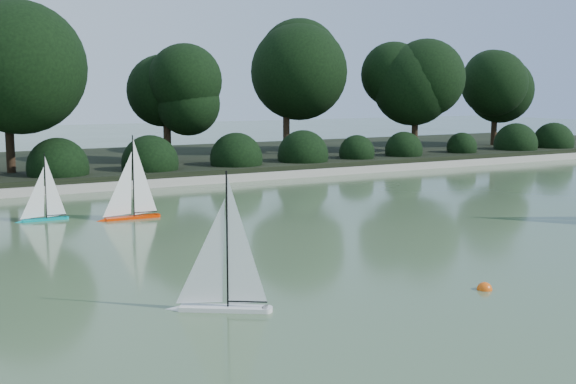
{
  "coord_description": "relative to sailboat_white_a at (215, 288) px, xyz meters",
  "views": [
    {
      "loc": [
        -5.57,
        -6.76,
        2.2
      ],
      "look_at": [
        -0.36,
        2.48,
        0.7
      ],
      "focal_mm": 45.0,
      "sensor_mm": 36.0,
      "label": 1
    }
  ],
  "objects": [
    {
      "name": "sailboat_teal",
      "position": [
        -0.56,
        6.09,
        -0.05
      ],
      "size": [
        0.89,
        0.17,
        1.22
      ],
      "color": "#029292",
      "rests_on": "ground"
    },
    {
      "name": "sailboat_orange",
      "position": [
        0.77,
        5.52,
        0.0
      ],
      "size": [
        1.12,
        0.22,
        1.54
      ],
      "color": "red",
      "rests_on": "ground"
    },
    {
      "name": "sailboat_white_a",
      "position": [
        0.0,
        0.0,
        0.0
      ],
      "size": [
        0.99,
        0.73,
        1.51
      ],
      "color": "silver",
      "rests_on": "ground"
    },
    {
      "name": "tree_line",
      "position": [
        3.99,
        11.71,
        2.4
      ],
      "size": [
        26.31,
        3.93,
        4.39
      ],
      "color": "black",
      "rests_on": "ground"
    },
    {
      "name": "far_bank",
      "position": [
        2.76,
        13.28,
        -0.09
      ],
      "size": [
        40.0,
        8.0,
        0.3
      ],
      "primitive_type": "cube",
      "color": "black",
      "rests_on": "ground"
    },
    {
      "name": "race_buoy",
      "position": [
        2.92,
        -0.77,
        -0.24
      ],
      "size": [
        0.17,
        0.17,
        0.17
      ],
      "primitive_type": "sphere",
      "color": "#DE4E0B",
      "rests_on": "ground"
    },
    {
      "name": "pond_coping",
      "position": [
        2.76,
        9.28,
        -0.15
      ],
      "size": [
        40.0,
        0.35,
        0.18
      ],
      "primitive_type": "cube",
      "color": "gray",
      "rests_on": "ground"
    },
    {
      "name": "shrub_hedge",
      "position": [
        2.76,
        10.18,
        0.21
      ],
      "size": [
        29.1,
        1.1,
        1.1
      ],
      "color": "black",
      "rests_on": "ground"
    },
    {
      "name": "ground",
      "position": [
        2.76,
        0.28,
        -0.24
      ],
      "size": [
        80.0,
        80.0,
        0.0
      ],
      "primitive_type": "plane",
      "color": "#375130",
      "rests_on": "ground"
    }
  ]
}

